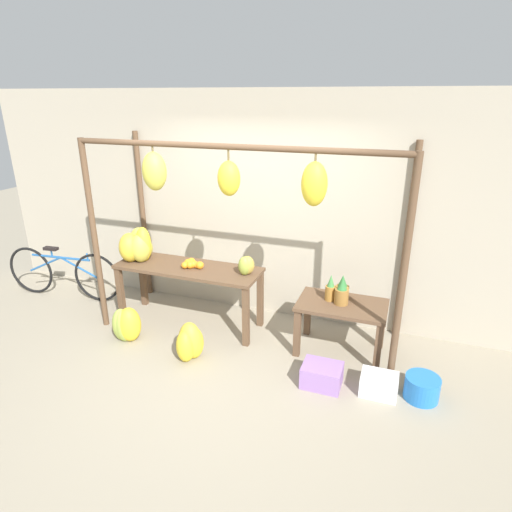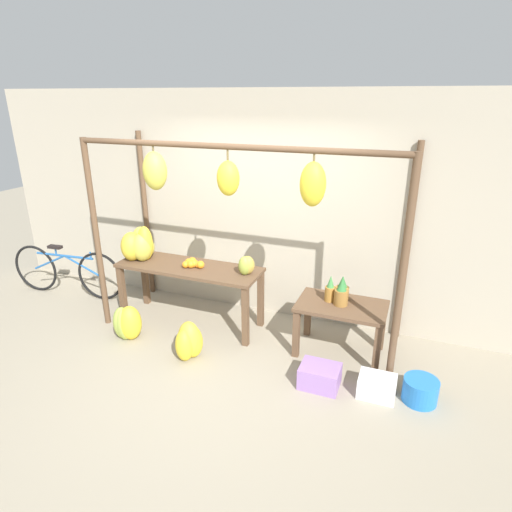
{
  "view_description": "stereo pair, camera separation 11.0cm",
  "coord_description": "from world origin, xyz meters",
  "px_view_note": "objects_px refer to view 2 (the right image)",
  "views": [
    {
      "loc": [
        1.68,
        -3.33,
        2.72
      ],
      "look_at": [
        0.15,
        0.9,
        1.02
      ],
      "focal_mm": 30.0,
      "sensor_mm": 36.0,
      "label": 1
    },
    {
      "loc": [
        1.78,
        -3.29,
        2.72
      ],
      "look_at": [
        0.15,
        0.9,
        1.02
      ],
      "focal_mm": 30.0,
      "sensor_mm": 36.0,
      "label": 2
    }
  ],
  "objects_px": {
    "banana_pile_on_table": "(140,245)",
    "banana_pile_ground_left": "(128,323)",
    "fruit_crate_purple": "(377,386)",
    "fruit_crate_white": "(320,376)",
    "blue_bucket": "(420,390)",
    "papaya_pile": "(246,265)",
    "orange_pile": "(194,263)",
    "parked_bicycle": "(67,271)",
    "pineapple_cluster": "(339,292)",
    "banana_pile_ground_right": "(189,342)"
  },
  "relations": [
    {
      "from": "banana_pile_ground_left",
      "to": "blue_bucket",
      "type": "distance_m",
      "value": 3.27
    },
    {
      "from": "parked_bicycle",
      "to": "fruit_crate_purple",
      "type": "height_order",
      "value": "parked_bicycle"
    },
    {
      "from": "fruit_crate_white",
      "to": "fruit_crate_purple",
      "type": "height_order",
      "value": "fruit_crate_white"
    },
    {
      "from": "fruit_crate_white",
      "to": "banana_pile_ground_left",
      "type": "bearing_deg",
      "value": 178.62
    },
    {
      "from": "banana_pile_ground_left",
      "to": "parked_bicycle",
      "type": "xyz_separation_m",
      "value": [
        -1.53,
        0.67,
        0.17
      ]
    },
    {
      "from": "banana_pile_on_table",
      "to": "blue_bucket",
      "type": "xyz_separation_m",
      "value": [
        3.43,
        -0.54,
        -0.84
      ]
    },
    {
      "from": "banana_pile_ground_left",
      "to": "fruit_crate_white",
      "type": "height_order",
      "value": "banana_pile_ground_left"
    },
    {
      "from": "blue_bucket",
      "to": "parked_bicycle",
      "type": "height_order",
      "value": "parked_bicycle"
    },
    {
      "from": "banana_pile_ground_right",
      "to": "fruit_crate_white",
      "type": "xyz_separation_m",
      "value": [
        1.45,
        0.04,
        -0.09
      ]
    },
    {
      "from": "banana_pile_ground_right",
      "to": "papaya_pile",
      "type": "distance_m",
      "value": 1.06
    },
    {
      "from": "orange_pile",
      "to": "banana_pile_on_table",
      "type": "bearing_deg",
      "value": -179.89
    },
    {
      "from": "orange_pile",
      "to": "banana_pile_ground_left",
      "type": "distance_m",
      "value": 1.04
    },
    {
      "from": "fruit_crate_white",
      "to": "blue_bucket",
      "type": "bearing_deg",
      "value": 7.53
    },
    {
      "from": "banana_pile_ground_right",
      "to": "pineapple_cluster",
      "type": "bearing_deg",
      "value": 26.99
    },
    {
      "from": "banana_pile_ground_right",
      "to": "banana_pile_ground_left",
      "type": "bearing_deg",
      "value": 173.66
    },
    {
      "from": "orange_pile",
      "to": "blue_bucket",
      "type": "xyz_separation_m",
      "value": [
        2.68,
        -0.54,
        -0.7
      ]
    },
    {
      "from": "banana_pile_on_table",
      "to": "banana_pile_ground_left",
      "type": "relative_size",
      "value": 1.06
    },
    {
      "from": "parked_bicycle",
      "to": "orange_pile",
      "type": "bearing_deg",
      "value": -1.82
    },
    {
      "from": "banana_pile_ground_left",
      "to": "papaya_pile",
      "type": "relative_size",
      "value": 1.9
    },
    {
      "from": "banana_pile_ground_right",
      "to": "fruit_crate_purple",
      "type": "xyz_separation_m",
      "value": [
        1.99,
        0.1,
        -0.1
      ]
    },
    {
      "from": "orange_pile",
      "to": "fruit_crate_white",
      "type": "xyz_separation_m",
      "value": [
        1.75,
        -0.66,
        -0.7
      ]
    },
    {
      "from": "banana_pile_on_table",
      "to": "banana_pile_ground_left",
      "type": "bearing_deg",
      "value": -74.46
    },
    {
      "from": "pineapple_cluster",
      "to": "papaya_pile",
      "type": "bearing_deg",
      "value": -178.8
    },
    {
      "from": "pineapple_cluster",
      "to": "fruit_crate_purple",
      "type": "bearing_deg",
      "value": -50.49
    },
    {
      "from": "orange_pile",
      "to": "banana_pile_ground_left",
      "type": "xyz_separation_m",
      "value": [
        -0.58,
        -0.61,
        -0.62
      ]
    },
    {
      "from": "parked_bicycle",
      "to": "fruit_crate_purple",
      "type": "bearing_deg",
      "value": -8.65
    },
    {
      "from": "banana_pile_ground_left",
      "to": "banana_pile_ground_right",
      "type": "xyz_separation_m",
      "value": [
        0.88,
        -0.1,
        0.0
      ]
    },
    {
      "from": "papaya_pile",
      "to": "fruit_crate_white",
      "type": "bearing_deg",
      "value": -32.55
    },
    {
      "from": "fruit_crate_white",
      "to": "banana_pile_ground_right",
      "type": "bearing_deg",
      "value": -178.34
    },
    {
      "from": "banana_pile_ground_right",
      "to": "fruit_crate_purple",
      "type": "distance_m",
      "value": 2.0
    },
    {
      "from": "fruit_crate_purple",
      "to": "fruit_crate_white",
      "type": "bearing_deg",
      "value": -173.8
    },
    {
      "from": "pineapple_cluster",
      "to": "banana_pile_ground_left",
      "type": "relative_size",
      "value": 0.7
    },
    {
      "from": "pineapple_cluster",
      "to": "parked_bicycle",
      "type": "relative_size",
      "value": 0.17
    },
    {
      "from": "blue_bucket",
      "to": "banana_pile_ground_left",
      "type": "bearing_deg",
      "value": -178.82
    },
    {
      "from": "orange_pile",
      "to": "banana_pile_ground_left",
      "type": "relative_size",
      "value": 0.63
    },
    {
      "from": "banana_pile_on_table",
      "to": "banana_pile_ground_right",
      "type": "bearing_deg",
      "value": -33.76
    },
    {
      "from": "pineapple_cluster",
      "to": "blue_bucket",
      "type": "relative_size",
      "value": 0.92
    },
    {
      "from": "parked_bicycle",
      "to": "fruit_crate_purple",
      "type": "distance_m",
      "value": 4.46
    },
    {
      "from": "banana_pile_on_table",
      "to": "orange_pile",
      "type": "bearing_deg",
      "value": 0.11
    },
    {
      "from": "banana_pile_ground_left",
      "to": "blue_bucket",
      "type": "height_order",
      "value": "banana_pile_ground_left"
    },
    {
      "from": "banana_pile_ground_left",
      "to": "banana_pile_ground_right",
      "type": "distance_m",
      "value": 0.89
    },
    {
      "from": "fruit_crate_white",
      "to": "blue_bucket",
      "type": "xyz_separation_m",
      "value": [
        0.93,
        0.12,
        0.0
      ]
    },
    {
      "from": "parked_bicycle",
      "to": "papaya_pile",
      "type": "distance_m",
      "value": 2.84
    },
    {
      "from": "pineapple_cluster",
      "to": "fruit_crate_white",
      "type": "xyz_separation_m",
      "value": [
        -0.01,
        -0.7,
        -0.61
      ]
    },
    {
      "from": "parked_bicycle",
      "to": "banana_pile_on_table",
      "type": "bearing_deg",
      "value": -2.88
    },
    {
      "from": "fruit_crate_white",
      "to": "fruit_crate_purple",
      "type": "distance_m",
      "value": 0.55
    },
    {
      "from": "papaya_pile",
      "to": "fruit_crate_purple",
      "type": "xyz_separation_m",
      "value": [
        1.61,
        -0.62,
        -0.78
      ]
    },
    {
      "from": "orange_pile",
      "to": "fruit_crate_purple",
      "type": "bearing_deg",
      "value": -14.74
    },
    {
      "from": "blue_bucket",
      "to": "fruit_crate_white",
      "type": "bearing_deg",
      "value": -172.47
    },
    {
      "from": "banana_pile_on_table",
      "to": "orange_pile",
      "type": "relative_size",
      "value": 1.7
    }
  ]
}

